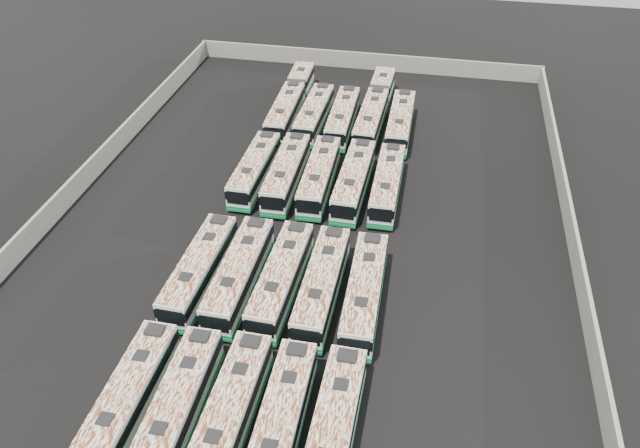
{
  "coord_description": "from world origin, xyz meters",
  "views": [
    {
      "loc": [
        9.8,
        -42.08,
        33.14
      ],
      "look_at": [
        1.38,
        -0.81,
        1.6
      ],
      "focal_mm": 35.0,
      "sensor_mm": 36.0,
      "label": 1
    }
  ],
  "objects_px": {
    "bus_front_far_left": "(128,400)",
    "bus_front_far_right": "(333,432)",
    "bus_back_far_left": "(291,101)",
    "bus_back_far_right": "(400,122)",
    "bus_front_left": "(177,408)",
    "bus_back_right": "(375,108)",
    "bus_midback_right": "(354,181)",
    "bus_midfront_left": "(239,274)",
    "bus_midfront_right": "(322,285)",
    "bus_midback_center": "(319,176)",
    "bus_midback_far_right": "(387,184)",
    "bus_back_center": "(343,118)",
    "bus_back_left": "(314,114)",
    "bus_front_center": "(229,415)",
    "bus_front_right": "(280,424)",
    "bus_midback_left": "(286,173)",
    "bus_midfront_far_left": "(200,270)",
    "bus_midfront_center": "(281,279)",
    "bus_midfront_far_right": "(365,292)",
    "bus_midback_far_left": "(255,169)"
  },
  "relations": [
    {
      "from": "bus_front_right",
      "to": "bus_midfront_left",
      "type": "relative_size",
      "value": 0.98
    },
    {
      "from": "bus_front_far_right",
      "to": "bus_back_right",
      "type": "relative_size",
      "value": 0.65
    },
    {
      "from": "bus_midfront_left",
      "to": "bus_midback_right",
      "type": "bearing_deg",
      "value": 66.53
    },
    {
      "from": "bus_back_far_right",
      "to": "bus_midback_far_right",
      "type": "bearing_deg",
      "value": -90.6
    },
    {
      "from": "bus_midfront_far_left",
      "to": "bus_front_right",
      "type": "bearing_deg",
      "value": -50.91
    },
    {
      "from": "bus_midback_right",
      "to": "bus_back_left",
      "type": "height_order",
      "value": "bus_midback_right"
    },
    {
      "from": "bus_front_center",
      "to": "bus_back_center",
      "type": "bearing_deg",
      "value": 90.25
    },
    {
      "from": "bus_back_far_left",
      "to": "bus_back_right",
      "type": "height_order",
      "value": "bus_back_right"
    },
    {
      "from": "bus_back_far_left",
      "to": "bus_back_far_right",
      "type": "bearing_deg",
      "value": -13.7
    },
    {
      "from": "bus_midback_far_left",
      "to": "bus_midback_center",
      "type": "distance_m",
      "value": 6.31
    },
    {
      "from": "bus_front_far_left",
      "to": "bus_midback_right",
      "type": "relative_size",
      "value": 0.98
    },
    {
      "from": "bus_front_far_left",
      "to": "bus_front_far_right",
      "type": "distance_m",
      "value": 12.76
    },
    {
      "from": "bus_front_far_right",
      "to": "bus_midfront_right",
      "type": "xyz_separation_m",
      "value": [
        -3.14,
        12.33,
        0.01
      ]
    },
    {
      "from": "bus_front_far_left",
      "to": "bus_back_far_right",
      "type": "distance_m",
      "value": 41.75
    },
    {
      "from": "bus_back_far_left",
      "to": "bus_back_far_right",
      "type": "height_order",
      "value": "bus_back_far_right"
    },
    {
      "from": "bus_midfront_center",
      "to": "bus_midback_center",
      "type": "distance_m",
      "value": 14.73
    },
    {
      "from": "bus_midfront_center",
      "to": "bus_back_left",
      "type": "height_order",
      "value": "bus_midfront_center"
    },
    {
      "from": "bus_back_far_right",
      "to": "bus_midfront_center",
      "type": "bearing_deg",
      "value": -103.78
    },
    {
      "from": "bus_front_center",
      "to": "bus_midback_left",
      "type": "relative_size",
      "value": 1.0
    },
    {
      "from": "bus_midback_left",
      "to": "bus_midback_far_right",
      "type": "relative_size",
      "value": 1.03
    },
    {
      "from": "bus_front_far_left",
      "to": "bus_midfront_far_left",
      "type": "bearing_deg",
      "value": 89.7
    },
    {
      "from": "bus_back_far_left",
      "to": "bus_midfront_far_left",
      "type": "bearing_deg",
      "value": -91.23
    },
    {
      "from": "bus_front_far_right",
      "to": "bus_midback_far_left",
      "type": "distance_m",
      "value": 29.96
    },
    {
      "from": "bus_front_right",
      "to": "bus_midback_center",
      "type": "xyz_separation_m",
      "value": [
        -3.23,
        27.19,
        0.0
      ]
    },
    {
      "from": "bus_back_right",
      "to": "bus_back_left",
      "type": "bearing_deg",
      "value": -154.33
    },
    {
      "from": "bus_front_right",
      "to": "bus_midfront_center",
      "type": "relative_size",
      "value": 0.99
    },
    {
      "from": "bus_front_far_right",
      "to": "bus_midfront_far_left",
      "type": "bearing_deg",
      "value": 136.51
    },
    {
      "from": "bus_midfront_far_right",
      "to": "bus_back_left",
      "type": "height_order",
      "value": "bus_midfront_far_right"
    },
    {
      "from": "bus_midback_center",
      "to": "bus_back_left",
      "type": "distance_m",
      "value": 12.79
    },
    {
      "from": "bus_midfront_far_left",
      "to": "bus_midback_right",
      "type": "bearing_deg",
      "value": 58.01
    },
    {
      "from": "bus_front_left",
      "to": "bus_midfront_right",
      "type": "distance_m",
      "value": 14.06
    },
    {
      "from": "bus_front_right",
      "to": "bus_back_left",
      "type": "bearing_deg",
      "value": 98.22
    },
    {
      "from": "bus_front_far_left",
      "to": "bus_back_far_right",
      "type": "xyz_separation_m",
      "value": [
        12.8,
        39.74,
        0.01
      ]
    },
    {
      "from": "bus_midfront_right",
      "to": "bus_back_right",
      "type": "distance_m",
      "value": 30.13
    },
    {
      "from": "bus_front_center",
      "to": "bus_back_far_left",
      "type": "height_order",
      "value": "bus_front_center"
    },
    {
      "from": "bus_front_left",
      "to": "bus_back_right",
      "type": "bearing_deg",
      "value": 80.1
    },
    {
      "from": "bus_back_far_right",
      "to": "bus_midfront_far_left",
      "type": "bearing_deg",
      "value": -115.65
    },
    {
      "from": "bus_front_far_right",
      "to": "bus_midfront_center",
      "type": "distance_m",
      "value": 13.92
    },
    {
      "from": "bus_front_far_left",
      "to": "bus_front_right",
      "type": "distance_m",
      "value": 9.61
    },
    {
      "from": "bus_midfront_right",
      "to": "bus_midback_far_right",
      "type": "distance_m",
      "value": 15.15
    },
    {
      "from": "bus_midback_far_right",
      "to": "bus_back_center",
      "type": "relative_size",
      "value": 0.99
    },
    {
      "from": "bus_midback_far_left",
      "to": "bus_front_center",
      "type": "bearing_deg",
      "value": -76.49
    },
    {
      "from": "bus_front_left",
      "to": "bus_midback_far_right",
      "type": "xyz_separation_m",
      "value": [
        9.62,
        27.31,
        -0.03
      ]
    },
    {
      "from": "bus_midback_left",
      "to": "bus_midback_center",
      "type": "xyz_separation_m",
      "value": [
        3.16,
        0.11,
        -0.01
      ]
    },
    {
      "from": "bus_midback_center",
      "to": "bus_back_far_left",
      "type": "height_order",
      "value": "bus_midback_center"
    },
    {
      "from": "bus_midback_far_right",
      "to": "bus_back_far_left",
      "type": "xyz_separation_m",
      "value": [
        -12.88,
        15.17,
        0.01
      ]
    },
    {
      "from": "bus_midback_right",
      "to": "bus_midback_far_right",
      "type": "xyz_separation_m",
      "value": [
        3.12,
        0.14,
        -0.06
      ]
    },
    {
      "from": "bus_front_right",
      "to": "bus_front_far_right",
      "type": "height_order",
      "value": "bus_front_far_right"
    },
    {
      "from": "bus_back_right",
      "to": "bus_back_center",
      "type": "bearing_deg",
      "value": -134.5
    },
    {
      "from": "bus_front_left",
      "to": "bus_midback_far_left",
      "type": "bearing_deg",
      "value": 95.23
    }
  ]
}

